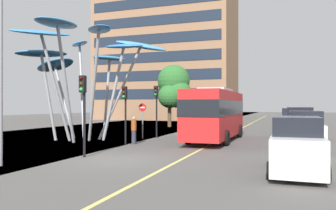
{
  "coord_description": "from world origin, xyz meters",
  "views": [
    {
      "loc": [
        7.3,
        -13.56,
        2.46
      ],
      "look_at": [
        -0.18,
        7.78,
        2.5
      ],
      "focal_mm": 35.93,
      "sensor_mm": 36.0,
      "label": 1
    }
  ],
  "objects_px": {
    "traffic_light_kerb_far": "(125,102)",
    "car_side_street": "(291,121)",
    "traffic_light_kerb_near": "(83,98)",
    "pedestrian": "(134,130)",
    "leaf_sculpture": "(84,52)",
    "car_parked_far": "(299,124)",
    "street_lamp": "(6,48)",
    "car_parked_mid": "(305,131)",
    "no_entry_sign": "(143,115)",
    "car_parked_near": "(296,147)",
    "red_bus": "(216,112)",
    "traffic_light_island_mid": "(156,100)",
    "car_far_side": "(294,119)"
  },
  "relations": [
    {
      "from": "traffic_light_kerb_far",
      "to": "pedestrian",
      "type": "height_order",
      "value": "traffic_light_kerb_far"
    },
    {
      "from": "pedestrian",
      "to": "car_parked_far",
      "type": "bearing_deg",
      "value": 34.36
    },
    {
      "from": "leaf_sculpture",
      "to": "car_parked_far",
      "type": "distance_m",
      "value": 16.52
    },
    {
      "from": "leaf_sculpture",
      "to": "car_parked_mid",
      "type": "xyz_separation_m",
      "value": [
        14.69,
        -0.23,
        -5.25
      ]
    },
    {
      "from": "traffic_light_kerb_near",
      "to": "car_parked_mid",
      "type": "bearing_deg",
      "value": 33.41
    },
    {
      "from": "leaf_sculpture",
      "to": "car_parked_far",
      "type": "relative_size",
      "value": 2.65
    },
    {
      "from": "traffic_light_island_mid",
      "to": "car_parked_mid",
      "type": "height_order",
      "value": "traffic_light_island_mid"
    },
    {
      "from": "traffic_light_kerb_near",
      "to": "car_parked_far",
      "type": "relative_size",
      "value": 0.9
    },
    {
      "from": "car_side_street",
      "to": "car_far_side",
      "type": "distance_m",
      "value": 6.39
    },
    {
      "from": "red_bus",
      "to": "traffic_light_kerb_near",
      "type": "bearing_deg",
      "value": -115.33
    },
    {
      "from": "traffic_light_kerb_far",
      "to": "car_side_street",
      "type": "distance_m",
      "value": 17.34
    },
    {
      "from": "car_parked_far",
      "to": "street_lamp",
      "type": "bearing_deg",
      "value": -126.52
    },
    {
      "from": "car_parked_near",
      "to": "car_parked_mid",
      "type": "relative_size",
      "value": 1.02
    },
    {
      "from": "street_lamp",
      "to": "pedestrian",
      "type": "distance_m",
      "value": 9.77
    },
    {
      "from": "traffic_light_island_mid",
      "to": "pedestrian",
      "type": "height_order",
      "value": "traffic_light_island_mid"
    },
    {
      "from": "traffic_light_kerb_far",
      "to": "car_parked_near",
      "type": "relative_size",
      "value": 0.84
    },
    {
      "from": "red_bus",
      "to": "car_side_street",
      "type": "relative_size",
      "value": 2.17
    },
    {
      "from": "traffic_light_island_mid",
      "to": "car_parked_mid",
      "type": "xyz_separation_m",
      "value": [
        10.4,
        -3.51,
        -1.84
      ]
    },
    {
      "from": "car_parked_mid",
      "to": "car_side_street",
      "type": "xyz_separation_m",
      "value": [
        -0.54,
        12.85,
        0.03
      ]
    },
    {
      "from": "car_parked_mid",
      "to": "street_lamp",
      "type": "height_order",
      "value": "street_lamp"
    },
    {
      "from": "traffic_light_kerb_near",
      "to": "car_side_street",
      "type": "relative_size",
      "value": 0.86
    },
    {
      "from": "traffic_light_kerb_near",
      "to": "pedestrian",
      "type": "xyz_separation_m",
      "value": [
        -0.05,
        5.75,
        -1.92
      ]
    },
    {
      "from": "car_side_street",
      "to": "leaf_sculpture",
      "type": "bearing_deg",
      "value": -138.29
    },
    {
      "from": "car_parked_mid",
      "to": "car_parked_far",
      "type": "height_order",
      "value": "car_parked_far"
    },
    {
      "from": "leaf_sculpture",
      "to": "pedestrian",
      "type": "height_order",
      "value": "leaf_sculpture"
    },
    {
      "from": "traffic_light_island_mid",
      "to": "street_lamp",
      "type": "height_order",
      "value": "street_lamp"
    },
    {
      "from": "car_parked_mid",
      "to": "no_entry_sign",
      "type": "bearing_deg",
      "value": 167.29
    },
    {
      "from": "traffic_light_kerb_near",
      "to": "pedestrian",
      "type": "height_order",
      "value": "traffic_light_kerb_near"
    },
    {
      "from": "leaf_sculpture",
      "to": "car_side_street",
      "type": "relative_size",
      "value": 2.51
    },
    {
      "from": "red_bus",
      "to": "leaf_sculpture",
      "type": "bearing_deg",
      "value": -164.19
    },
    {
      "from": "leaf_sculpture",
      "to": "traffic_light_kerb_far",
      "type": "xyz_separation_m",
      "value": [
        3.92,
        -1.29,
        -3.6
      ]
    },
    {
      "from": "red_bus",
      "to": "leaf_sculpture",
      "type": "distance_m",
      "value": 10.32
    },
    {
      "from": "traffic_light_island_mid",
      "to": "street_lamp",
      "type": "relative_size",
      "value": 0.53
    },
    {
      "from": "car_parked_far",
      "to": "car_side_street",
      "type": "height_order",
      "value": "car_parked_far"
    },
    {
      "from": "car_parked_far",
      "to": "red_bus",
      "type": "bearing_deg",
      "value": -150.31
    },
    {
      "from": "leaf_sculpture",
      "to": "traffic_light_kerb_near",
      "type": "relative_size",
      "value": 2.94
    },
    {
      "from": "traffic_light_kerb_far",
      "to": "traffic_light_island_mid",
      "type": "relative_size",
      "value": 0.93
    },
    {
      "from": "traffic_light_island_mid",
      "to": "car_parked_near",
      "type": "xyz_separation_m",
      "value": [
        9.71,
        -10.92,
        -1.88
      ]
    },
    {
      "from": "traffic_light_kerb_far",
      "to": "traffic_light_island_mid",
      "type": "distance_m",
      "value": 4.58
    },
    {
      "from": "car_parked_near",
      "to": "car_parked_mid",
      "type": "height_order",
      "value": "car_parked_mid"
    },
    {
      "from": "traffic_light_island_mid",
      "to": "no_entry_sign",
      "type": "xyz_separation_m",
      "value": [
        -0.69,
        -1.01,
        -1.12
      ]
    },
    {
      "from": "red_bus",
      "to": "traffic_light_kerb_near",
      "type": "distance_m",
      "value": 10.52
    },
    {
      "from": "red_bus",
      "to": "pedestrian",
      "type": "height_order",
      "value": "red_bus"
    },
    {
      "from": "leaf_sculpture",
      "to": "traffic_light_kerb_near",
      "type": "height_order",
      "value": "leaf_sculpture"
    },
    {
      "from": "red_bus",
      "to": "street_lamp",
      "type": "height_order",
      "value": "street_lamp"
    },
    {
      "from": "red_bus",
      "to": "no_entry_sign",
      "type": "height_order",
      "value": "red_bus"
    },
    {
      "from": "red_bus",
      "to": "car_parked_mid",
      "type": "bearing_deg",
      "value": -26.29
    },
    {
      "from": "car_far_side",
      "to": "street_lamp",
      "type": "distance_m",
      "value": 31.44
    },
    {
      "from": "car_parked_near",
      "to": "no_entry_sign",
      "type": "bearing_deg",
      "value": 136.38
    },
    {
      "from": "traffic_light_kerb_near",
      "to": "pedestrian",
      "type": "relative_size",
      "value": 2.2
    }
  ]
}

